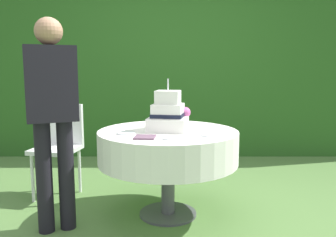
# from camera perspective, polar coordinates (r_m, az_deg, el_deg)

# --- Properties ---
(ground_plane) EXTENTS (20.00, 20.00, 0.00)m
(ground_plane) POSITION_cam_1_polar(r_m,az_deg,el_deg) (3.09, -0.04, -15.42)
(ground_plane) COLOR #547A3D
(foliage_hedge) EXTENTS (6.90, 0.47, 2.93)m
(foliage_hedge) POSITION_cam_1_polar(r_m,az_deg,el_deg) (5.05, -0.03, 10.76)
(foliage_hedge) COLOR #28561E
(foliage_hedge) RESTS_ON ground_plane
(cake_table) EXTENTS (1.16, 1.16, 0.73)m
(cake_table) POSITION_cam_1_polar(r_m,az_deg,el_deg) (2.90, -0.04, -4.61)
(cake_table) COLOR #4C4C51
(cake_table) RESTS_ON ground_plane
(wedding_cake) EXTENTS (0.37, 0.36, 0.43)m
(wedding_cake) POSITION_cam_1_polar(r_m,az_deg,el_deg) (2.86, 0.14, 0.63)
(wedding_cake) COLOR white
(wedding_cake) RESTS_ON cake_table
(serving_plate_near) EXTENTS (0.11, 0.11, 0.01)m
(serving_plate_near) POSITION_cam_1_polar(r_m,az_deg,el_deg) (3.01, 5.66, -1.46)
(serving_plate_near) COLOR white
(serving_plate_near) RESTS_ON cake_table
(serving_plate_far) EXTENTS (0.15, 0.15, 0.01)m
(serving_plate_far) POSITION_cam_1_polar(r_m,az_deg,el_deg) (2.75, -6.93, -2.38)
(serving_plate_far) COLOR white
(serving_plate_far) RESTS_ON cake_table
(serving_plate_left) EXTENTS (0.13, 0.13, 0.01)m
(serving_plate_left) POSITION_cam_1_polar(r_m,az_deg,el_deg) (2.53, 0.39, -3.25)
(serving_plate_left) COLOR white
(serving_plate_left) RESTS_ON cake_table
(serving_plate_right) EXTENTS (0.11, 0.11, 0.01)m
(serving_plate_right) POSITION_cam_1_polar(r_m,az_deg,el_deg) (2.66, 6.45, -2.73)
(serving_plate_right) COLOR white
(serving_plate_right) RESTS_ON cake_table
(napkin_stack) EXTENTS (0.16, 0.16, 0.01)m
(napkin_stack) POSITION_cam_1_polar(r_m,az_deg,el_deg) (2.57, -3.85, -3.07)
(napkin_stack) COLOR #6B4C60
(napkin_stack) RESTS_ON cake_table
(garden_chair) EXTENTS (0.46, 0.46, 0.89)m
(garden_chair) POSITION_cam_1_polar(r_m,az_deg,el_deg) (3.56, -17.37, -3.47)
(garden_chair) COLOR white
(garden_chair) RESTS_ON ground_plane
(standing_person) EXTENTS (0.41, 0.33, 1.60)m
(standing_person) POSITION_cam_1_polar(r_m,az_deg,el_deg) (2.71, -18.46, 1.26)
(standing_person) COLOR black
(standing_person) RESTS_ON ground_plane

